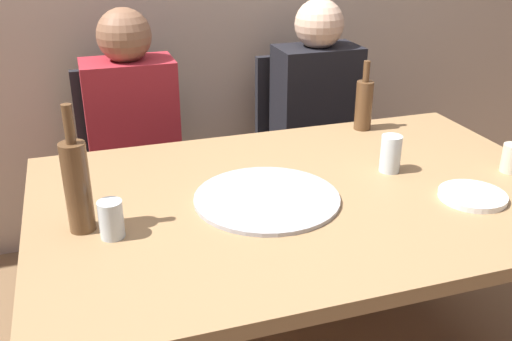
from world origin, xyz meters
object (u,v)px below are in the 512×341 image
(dining_table, at_px, (306,212))
(plate_stack, at_px, (472,196))
(guest_in_beanie, at_px, (323,126))
(short_glass, at_px, (391,154))
(chair_right, at_px, (309,141))
(tumbler_near, at_px, (512,158))
(beer_bottle, at_px, (77,184))
(guest_in_sweater, at_px, (137,147))
(wine_bottle, at_px, (364,104))
(pizza_tray, at_px, (267,198))
(chair_left, at_px, (135,162))
(wine_glass, at_px, (111,219))

(dining_table, bearing_deg, plate_stack, -23.54)
(plate_stack, xyz_separation_m, guest_in_beanie, (-0.03, 0.95, -0.11))
(dining_table, height_order, plate_stack, plate_stack)
(short_glass, relative_size, chair_right, 0.13)
(tumbler_near, bearing_deg, beer_bottle, 178.24)
(beer_bottle, height_order, tumbler_near, beer_bottle)
(chair_right, bearing_deg, guest_in_sweater, 10.59)
(wine_bottle, height_order, short_glass, wine_bottle)
(dining_table, xyz_separation_m, wine_bottle, (0.41, 0.43, 0.17))
(guest_in_beanie, bearing_deg, wine_bottle, 91.07)
(pizza_tray, distance_m, guest_in_beanie, 0.95)
(short_glass, xyz_separation_m, guest_in_sweater, (-0.71, 0.71, -0.16))
(guest_in_sweater, bearing_deg, chair_left, -90.00)
(short_glass, height_order, plate_stack, short_glass)
(plate_stack, relative_size, chair_right, 0.21)
(pizza_tray, height_order, chair_left, chair_left)
(wine_bottle, distance_m, plate_stack, 0.63)
(pizza_tray, height_order, chair_right, chair_right)
(wine_bottle, distance_m, beer_bottle, 1.14)
(dining_table, bearing_deg, tumbler_near, -5.56)
(chair_left, bearing_deg, pizza_tray, 106.59)
(chair_right, xyz_separation_m, guest_in_beanie, (0.00, -0.15, 0.13))
(dining_table, relative_size, beer_bottle, 4.68)
(wine_glass, distance_m, guest_in_sweater, 0.88)
(tumbler_near, bearing_deg, guest_in_sweater, 142.33)
(wine_bottle, bearing_deg, pizza_tray, -140.06)
(pizza_tray, bearing_deg, dining_table, 6.95)
(beer_bottle, bearing_deg, guest_in_beanie, 37.29)
(wine_glass, distance_m, short_glass, 0.88)
(tumbler_near, xyz_separation_m, guest_in_beanie, (-0.27, 0.83, -0.14))
(guest_in_sweater, bearing_deg, beer_bottle, 73.88)
(guest_in_beanie, bearing_deg, chair_left, -10.59)
(guest_in_beanie, bearing_deg, short_glass, 82.28)
(dining_table, distance_m, chair_right, 1.01)
(wine_glass, height_order, chair_right, chair_right)
(short_glass, bearing_deg, pizza_tray, -170.59)
(tumbler_near, relative_size, wine_glass, 0.91)
(plate_stack, bearing_deg, chair_right, 91.66)
(plate_stack, distance_m, guest_in_beanie, 0.96)
(beer_bottle, height_order, plate_stack, beer_bottle)
(beer_bottle, distance_m, tumbler_near, 1.31)
(tumbler_near, distance_m, wine_glass, 1.23)
(beer_bottle, distance_m, chair_left, 1.03)
(beer_bottle, xyz_separation_m, short_glass, (0.94, 0.08, -0.07))
(pizza_tray, height_order, guest_in_sweater, guest_in_sweater)
(short_glass, xyz_separation_m, chair_right, (0.10, 0.86, -0.29))
(beer_bottle, bearing_deg, tumbler_near, -1.76)
(short_glass, distance_m, chair_left, 1.15)
(pizza_tray, bearing_deg, chair_left, 106.59)
(tumbler_near, bearing_deg, wine_glass, -179.01)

